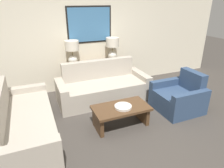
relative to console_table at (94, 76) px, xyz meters
The scene contains 10 objects.
ground_plane 2.24m from the console_table, 90.00° to the right, with size 20.00×20.00×0.00m, color #3D3833.
back_wall 1.00m from the console_table, 90.00° to the left, with size 8.23×0.12×2.65m.
console_table is the anchor object (origin of this frame).
table_lamp_left 0.94m from the console_table, behind, with size 0.35×0.35×0.62m.
table_lamp_right 0.94m from the console_table, ahead, with size 0.35×0.35×0.62m.
couch_by_back_wall 0.70m from the console_table, 90.00° to the right, with size 2.18×0.91×0.92m.
couch_by_side 2.41m from the console_table, 139.02° to the right, with size 0.91×2.18×0.92m.
coffee_table 1.90m from the console_table, 92.33° to the right, with size 1.07×0.58×0.41m.
decorative_bowl 1.94m from the console_table, 91.69° to the right, with size 0.33×0.33×0.04m.
armchair_near_back_wall 2.28m from the console_table, 52.64° to the right, with size 0.90×0.92×0.86m.
Camera 1 is at (-1.53, -2.69, 2.29)m, focal length 32.00 mm.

